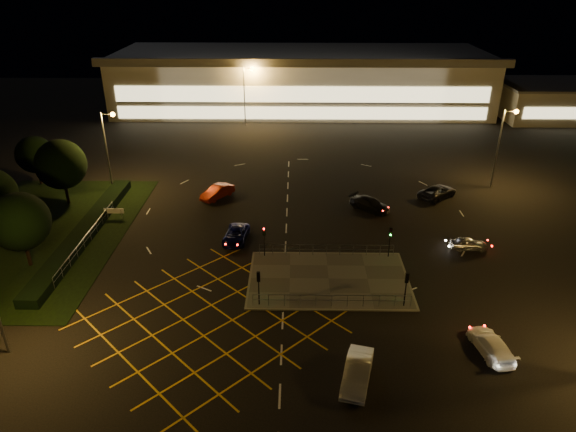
{
  "coord_description": "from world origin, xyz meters",
  "views": [
    {
      "loc": [
        -1.08,
        -41.08,
        25.44
      ],
      "look_at": [
        -1.8,
        6.93,
        2.0
      ],
      "focal_mm": 32.0,
      "sensor_mm": 36.0,
      "label": 1
    }
  ],
  "objects_px": {
    "signal_ne": "(390,236)",
    "car_right_silver": "(468,244)",
    "car_east_grey": "(438,192)",
    "car_approach_white": "(491,345)",
    "car_far_dkgrey": "(370,204)",
    "car_queue_white": "(357,372)",
    "car_circ_red": "(217,192)",
    "signal_sw": "(259,281)",
    "signal_se": "(406,283)",
    "signal_nw": "(264,235)",
    "car_left_blue": "(236,235)"
  },
  "relations": [
    {
      "from": "car_left_blue",
      "to": "car_approach_white",
      "type": "xyz_separation_m",
      "value": [
        20.38,
        -16.68,
        0.02
      ]
    },
    {
      "from": "signal_se",
      "to": "car_queue_white",
      "type": "xyz_separation_m",
      "value": [
        -4.79,
        -8.55,
        -1.58
      ]
    },
    {
      "from": "car_far_dkgrey",
      "to": "signal_se",
      "type": "bearing_deg",
      "value": -138.69
    },
    {
      "from": "car_queue_white",
      "to": "car_right_silver",
      "type": "distance_m",
      "value": 22.45
    },
    {
      "from": "signal_se",
      "to": "car_circ_red",
      "type": "bearing_deg",
      "value": -49.9
    },
    {
      "from": "car_circ_red",
      "to": "car_east_grey",
      "type": "distance_m",
      "value": 26.79
    },
    {
      "from": "car_east_grey",
      "to": "car_approach_white",
      "type": "xyz_separation_m",
      "value": [
        -3.0,
        -27.98,
        -0.07
      ]
    },
    {
      "from": "car_right_silver",
      "to": "car_east_grey",
      "type": "xyz_separation_m",
      "value": [
        0.05,
        12.72,
        0.13
      ]
    },
    {
      "from": "car_queue_white",
      "to": "car_approach_white",
      "type": "height_order",
      "value": "car_queue_white"
    },
    {
      "from": "car_queue_white",
      "to": "car_left_blue",
      "type": "distance_m",
      "value": 22.27
    },
    {
      "from": "car_left_blue",
      "to": "car_east_grey",
      "type": "bearing_deg",
      "value": 31.68
    },
    {
      "from": "car_queue_white",
      "to": "car_east_grey",
      "type": "distance_m",
      "value": 33.66
    },
    {
      "from": "car_left_blue",
      "to": "car_approach_white",
      "type": "bearing_deg",
      "value": -33.41
    },
    {
      "from": "signal_sw",
      "to": "car_circ_red",
      "type": "relative_size",
      "value": 0.68
    },
    {
      "from": "signal_sw",
      "to": "signal_ne",
      "type": "height_order",
      "value": "same"
    },
    {
      "from": "car_far_dkgrey",
      "to": "car_approach_white",
      "type": "relative_size",
      "value": 1.05
    },
    {
      "from": "car_queue_white",
      "to": "car_far_dkgrey",
      "type": "bearing_deg",
      "value": 95.19
    },
    {
      "from": "car_right_silver",
      "to": "car_approach_white",
      "type": "xyz_separation_m",
      "value": [
        -2.95,
        -15.25,
        0.06
      ]
    },
    {
      "from": "signal_sw",
      "to": "car_right_silver",
      "type": "xyz_separation_m",
      "value": [
        20.21,
        9.75,
        -1.74
      ]
    },
    {
      "from": "car_right_silver",
      "to": "car_circ_red",
      "type": "xyz_separation_m",
      "value": [
        -26.73,
        12.24,
        0.14
      ]
    },
    {
      "from": "car_left_blue",
      "to": "car_approach_white",
      "type": "height_order",
      "value": "car_approach_white"
    },
    {
      "from": "signal_sw",
      "to": "car_east_grey",
      "type": "relative_size",
      "value": 0.58
    },
    {
      "from": "car_right_silver",
      "to": "car_east_grey",
      "type": "relative_size",
      "value": 0.68
    },
    {
      "from": "signal_sw",
      "to": "car_east_grey",
      "type": "xyz_separation_m",
      "value": [
        20.26,
        22.47,
        -1.62
      ]
    },
    {
      "from": "signal_se",
      "to": "car_east_grey",
      "type": "relative_size",
      "value": 0.58
    },
    {
      "from": "signal_se",
      "to": "car_right_silver",
      "type": "distance_m",
      "value": 12.87
    },
    {
      "from": "signal_ne",
      "to": "car_queue_white",
      "type": "distance_m",
      "value": 17.29
    },
    {
      "from": "signal_ne",
      "to": "car_queue_white",
      "type": "relative_size",
      "value": 0.66
    },
    {
      "from": "car_queue_white",
      "to": "car_far_dkgrey",
      "type": "relative_size",
      "value": 0.98
    },
    {
      "from": "car_east_grey",
      "to": "car_approach_white",
      "type": "distance_m",
      "value": 28.14
    },
    {
      "from": "car_far_dkgrey",
      "to": "car_east_grey",
      "type": "relative_size",
      "value": 0.91
    },
    {
      "from": "car_right_silver",
      "to": "car_approach_white",
      "type": "bearing_deg",
      "value": 168.78
    },
    {
      "from": "car_far_dkgrey",
      "to": "car_approach_white",
      "type": "height_order",
      "value": "car_far_dkgrey"
    },
    {
      "from": "car_far_dkgrey",
      "to": "signal_sw",
      "type": "bearing_deg",
      "value": -171.47
    },
    {
      "from": "car_circ_red",
      "to": "car_approach_white",
      "type": "relative_size",
      "value": 0.99
    },
    {
      "from": "car_circ_red",
      "to": "signal_se",
      "type": "bearing_deg",
      "value": -14.52
    },
    {
      "from": "signal_se",
      "to": "signal_nw",
      "type": "relative_size",
      "value": 1.0
    },
    {
      "from": "signal_sw",
      "to": "signal_se",
      "type": "distance_m",
      "value": 12.0
    },
    {
      "from": "car_right_silver",
      "to": "car_approach_white",
      "type": "distance_m",
      "value": 15.54
    },
    {
      "from": "signal_ne",
      "to": "car_right_silver",
      "type": "height_order",
      "value": "signal_ne"
    },
    {
      "from": "signal_se",
      "to": "car_left_blue",
      "type": "relative_size",
      "value": 0.66
    },
    {
      "from": "signal_nw",
      "to": "car_circ_red",
      "type": "relative_size",
      "value": 0.68
    },
    {
      "from": "signal_nw",
      "to": "car_left_blue",
      "type": "relative_size",
      "value": 0.66
    },
    {
      "from": "signal_sw",
      "to": "car_queue_white",
      "type": "relative_size",
      "value": 0.66
    },
    {
      "from": "signal_sw",
      "to": "signal_ne",
      "type": "relative_size",
      "value": 1.0
    },
    {
      "from": "signal_nw",
      "to": "car_left_blue",
      "type": "height_order",
      "value": "signal_nw"
    },
    {
      "from": "signal_nw",
      "to": "car_far_dkgrey",
      "type": "xyz_separation_m",
      "value": [
        11.59,
        10.9,
        -1.65
      ]
    },
    {
      "from": "car_far_dkgrey",
      "to": "car_circ_red",
      "type": "xyz_separation_m",
      "value": [
        -18.11,
        3.1,
        0.05
      ]
    },
    {
      "from": "car_circ_red",
      "to": "car_approach_white",
      "type": "height_order",
      "value": "car_circ_red"
    },
    {
      "from": "signal_se",
      "to": "car_east_grey",
      "type": "xyz_separation_m",
      "value": [
        8.26,
        22.47,
        -1.62
      ]
    }
  ]
}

